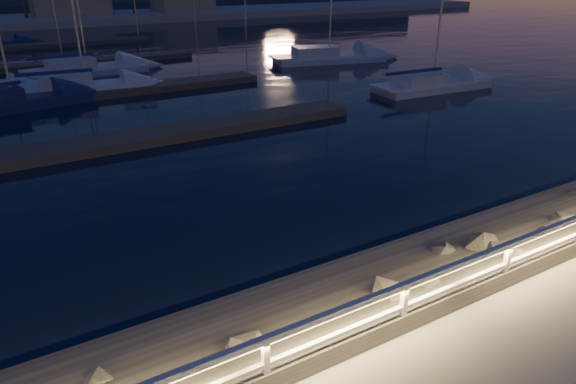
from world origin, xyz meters
The scene contains 11 objects.
ground centered at (0.00, 0.00, 0.00)m, with size 400.00×400.00×0.00m, color #A9A599.
harbor_water centered at (0.00, 31.22, -0.97)m, with size 400.00×440.00×0.60m.
guard_rail centered at (-0.07, 0.00, 0.77)m, with size 44.11×0.12×1.06m.
riprap centered at (8.38, 1.54, -0.23)m, with size 28.19×2.81×1.40m.
floating_docks centered at (0.00, 32.50, -0.40)m, with size 22.00×36.00×0.40m.
far_shore centered at (-0.12, 74.05, 0.29)m, with size 160.00×14.00×5.20m.
sailboat_c centered at (-3.95, 25.42, -0.16)m, with size 8.67×4.01×14.20m.
sailboat_d centered at (19.10, 17.15, -0.18)m, with size 8.48×3.05×14.07m.
sailboat_g centered at (1.53, 33.52, -0.15)m, with size 8.88×3.19×14.79m.
sailboat_h centered at (19.55, 29.15, -0.14)m, with size 9.97×5.12×16.24m.
sailboat_j centered at (0.13, 27.06, -0.15)m, with size 8.36×3.20×13.91m.
Camera 1 is at (-5.06, -5.81, 6.45)m, focal length 32.00 mm.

